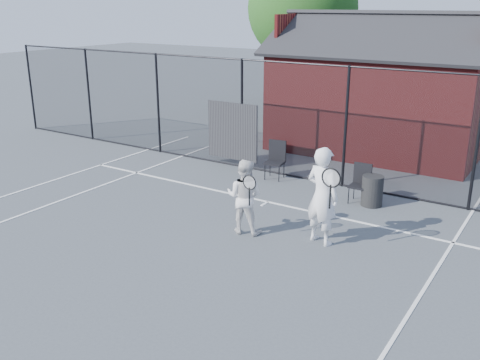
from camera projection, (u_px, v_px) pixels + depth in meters
The scene contains 10 objects.
ground at pixel (188, 250), 9.99m from camera, with size 80.00×80.00×0.00m, color #464C51.
court_lines at pixel (139, 279), 8.93m from camera, with size 11.02×18.00×0.01m.
fence at pixel (297, 124), 13.68m from camera, with size 22.04×3.00×3.00m.
clubhouse at pixel (380, 98), 16.41m from camera, with size 6.50×4.36×4.19m.
tree_left at pixel (303, 8), 21.75m from camera, with size 4.48×4.48×6.44m.
player_front at pixel (322, 196), 10.01m from camera, with size 0.89×0.70×1.89m.
player_back at pixel (244, 196), 10.54m from camera, with size 0.87×0.72×1.52m.
chair_left at pixel (275, 161), 13.88m from camera, with size 0.47×0.49×0.97m, color black.
chair_right at pixel (359, 184), 12.21m from camera, with size 0.43×0.44×0.89m, color black.
waste_bin at pixel (372, 191), 12.08m from camera, with size 0.48×0.48×0.70m, color black.
Camera 1 is at (5.74, -7.09, 4.39)m, focal length 40.00 mm.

